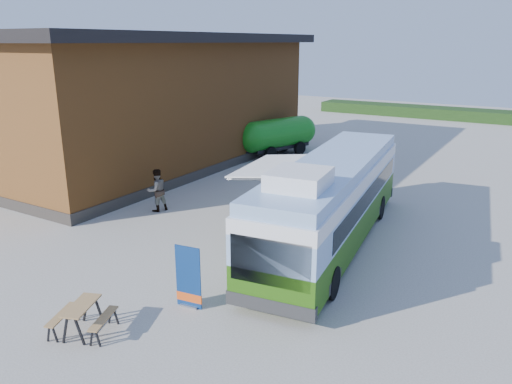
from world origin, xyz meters
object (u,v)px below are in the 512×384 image
Objects in this scene: bus at (332,199)px; picnic_table at (82,312)px; person_b at (157,190)px; slurry_tanker at (278,134)px; banner at (189,283)px; person_a at (297,199)px.

bus is 6.93× the size of picnic_table.
person_b reaches higher than picnic_table.
picnic_table is at bearing -116.98° from bus.
banner is at bearing -49.63° from slurry_tanker.
slurry_tanker is at bearing -155.31° from person_b.
person_b is (-5.81, -1.83, -0.08)m from person_a.
person_a is 6.09m from person_b.
bus reaches higher than picnic_table.
picnic_table is 10.04m from person_a.
banner is 8.57m from person_b.
bus is 7.95m from person_b.
bus is at bearing 48.67° from picnic_table.
picnic_table is 0.28× the size of slurry_tanker.
picnic_table is 0.93× the size of person_b.
person_a reaches higher than banner.
picnic_table is 21.30m from slurry_tanker.
bus is 9.15m from picnic_table.
slurry_tanker is (-8.74, 11.96, -0.36)m from bus.
slurry_tanker is (-7.18, 18.12, 0.62)m from banner.
bus is 6.43m from banner.
banner is 1.05× the size of picnic_table.
banner is 7.62m from person_a.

